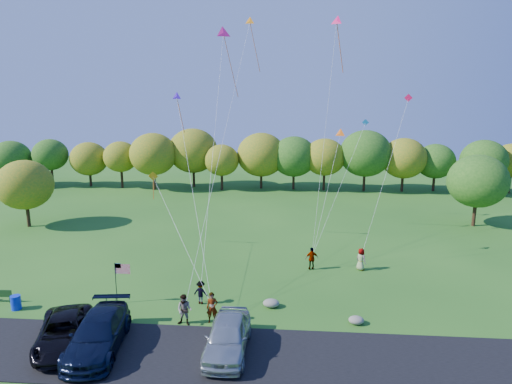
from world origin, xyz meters
TOP-DOWN VIEW (x-y plane):
  - ground at (0.00, 0.00)m, footprint 140.00×140.00m
  - asphalt_lane at (0.00, -4.00)m, footprint 44.00×6.00m
  - treeline at (2.66, 36.40)m, footprint 75.84×27.94m
  - minivan_dark at (-7.10, -3.68)m, footprint 4.38×6.30m
  - minivan_navy at (-5.09, -3.89)m, footprint 3.32×6.54m
  - minivan_silver at (1.87, -3.56)m, footprint 2.22×5.44m
  - flyer_a at (0.47, -0.35)m, footprint 0.75×0.56m
  - flyer_b at (-1.12, -0.80)m, footprint 1.02×0.84m
  - flyer_c at (-0.71, 2.05)m, footprint 1.11×0.79m
  - flyer_d at (6.77, 8.61)m, footprint 1.12×0.65m
  - flyer_e at (10.58, 8.82)m, footprint 0.98×1.02m
  - park_bench at (-13.98, 1.17)m, footprint 1.62×0.42m
  - trash_barrel at (-12.36, 0.27)m, footprint 0.62×0.62m
  - flag_assembly at (-5.92, 1.65)m, footprint 1.04×0.67m
  - boulder_near at (3.92, 1.92)m, footprint 1.06×0.83m
  - boulder_far at (9.12, 0.14)m, footprint 0.92×0.77m
  - kites_aloft at (2.04, 14.35)m, footprint 21.95×10.08m

SIDE VIEW (x-z plane):
  - ground at x=0.00m, z-range 0.00..0.00m
  - asphalt_lane at x=0.00m, z-range 0.00..0.06m
  - boulder_far at x=9.12m, z-range 0.00..0.48m
  - boulder_near at x=3.92m, z-range 0.00..0.53m
  - trash_barrel at x=-12.36m, z-range 0.00..0.93m
  - park_bench at x=-13.98m, z-range 0.03..0.92m
  - flyer_c at x=-0.71m, z-range 0.00..1.56m
  - minivan_dark at x=-7.10m, z-range 0.06..1.66m
  - flyer_e at x=10.58m, z-range 0.00..1.76m
  - flyer_d at x=6.77m, z-range 0.00..1.80m
  - flyer_a at x=0.47m, z-range 0.00..1.90m
  - flyer_b at x=-1.12m, z-range 0.00..1.91m
  - minivan_navy at x=-5.09m, z-range 0.06..1.88m
  - minivan_silver at x=1.87m, z-range 0.06..1.91m
  - flag_assembly at x=-5.92m, z-range 0.73..3.54m
  - treeline at x=2.66m, z-range 0.64..8.80m
  - kites_aloft at x=2.04m, z-range 9.06..23.49m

